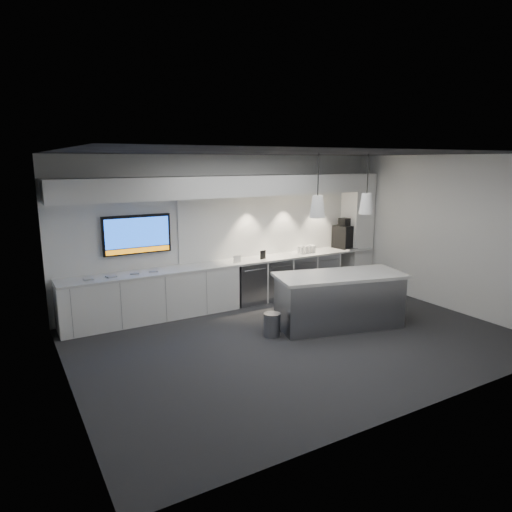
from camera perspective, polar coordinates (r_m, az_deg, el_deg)
floor at (r=7.67m, az=5.24°, el=-10.31°), size 7.00×7.00×0.00m
ceiling at (r=7.11m, az=5.70°, el=12.71°), size 7.00×7.00×0.00m
wall_back at (r=9.36m, az=-3.43°, el=3.31°), size 7.00×0.00×7.00m
wall_front at (r=5.45m, az=20.84°, el=-3.67°), size 7.00×0.00×7.00m
wall_left at (r=5.98m, az=-23.10°, el=-2.52°), size 0.00×7.00×7.00m
wall_right at (r=9.67m, az=22.66°, el=2.69°), size 0.00×7.00×7.00m
back_counter at (r=9.19m, az=-2.47°, el=-0.78°), size 6.80×0.65×0.04m
left_base_cabinets at (r=8.66m, az=-12.81°, el=-4.93°), size 3.30×0.63×0.86m
fridge_unit_a at (r=9.41m, az=-1.10°, el=-3.32°), size 0.60×0.61×0.85m
fridge_unit_b at (r=9.72m, az=2.16°, el=-2.83°), size 0.60×0.61×0.85m
fridge_unit_c at (r=10.06m, az=5.21°, el=-2.37°), size 0.60×0.61×0.85m
fridge_unit_d at (r=10.43m, az=8.04°, el=-1.93°), size 0.60×0.61×0.85m
backsplash at (r=9.92m, az=2.84°, el=4.09°), size 4.60×0.03×1.30m
soffit at (r=9.00m, az=-2.63°, el=8.74°), size 6.90×0.60×0.40m
column at (r=10.95m, az=12.49°, el=3.24°), size 0.55×0.55×2.60m
wall_tv at (r=8.63m, az=-14.64°, el=2.62°), size 1.25×0.07×0.72m
island at (r=8.20m, az=10.34°, el=-5.42°), size 2.41×1.47×0.95m
bin at (r=7.71m, az=2.01°, el=-8.56°), size 0.33×0.33×0.40m
coffee_machine at (r=10.72m, az=10.97°, el=2.49°), size 0.44×0.59×0.69m
sign_black at (r=9.36m, az=0.87°, el=0.16°), size 0.14×0.04×0.18m
sign_white at (r=9.06m, az=-2.36°, el=-0.37°), size 0.18×0.05×0.14m
cup_cluster at (r=10.03m, az=6.33°, el=0.81°), size 0.40×0.19×0.16m
tray_a at (r=8.27m, az=-20.23°, el=-2.71°), size 0.17×0.17×0.02m
tray_b at (r=8.32m, az=-17.65°, el=-2.44°), size 0.19×0.19×0.02m
tray_c at (r=8.45m, az=-14.91°, el=-2.07°), size 0.20×0.20×0.02m
tray_d at (r=8.53m, az=-12.70°, el=-1.82°), size 0.20×0.20×0.02m
pendant_left at (r=7.53m, az=7.68°, el=6.16°), size 0.25×0.25×1.06m
pendant_right at (r=8.23m, az=13.64°, el=6.41°), size 0.25×0.25×1.06m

